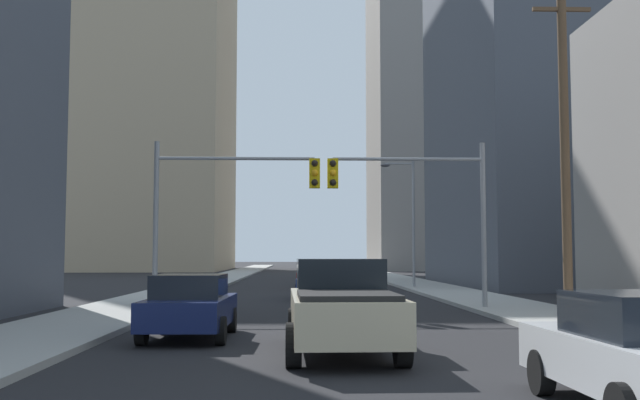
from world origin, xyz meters
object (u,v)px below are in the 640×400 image
Objects in this scene: sedan_blue at (317,282)px; traffic_signal_near_left at (230,194)px; pickup_truck_beige at (342,307)px; sedan_red at (312,275)px; sedan_navy at (190,306)px; traffic_signal_near_right at (414,195)px.

traffic_signal_near_left is at bearing -116.75° from sedan_blue.
pickup_truck_beige is 1.28× the size of sedan_red.
pickup_truck_beige is 1.29× the size of sedan_navy.
traffic_signal_near_right is (3.29, -6.50, 3.36)m from sedan_blue.
sedan_blue is at bearing 116.83° from traffic_signal_near_right.
traffic_signal_near_left and traffic_signal_near_right have the same top height.
sedan_blue is 0.70× the size of traffic_signal_near_right.
sedan_red is 0.71× the size of traffic_signal_near_right.
traffic_signal_near_left is at bearing 180.00° from traffic_signal_near_right.
sedan_blue and sedan_red have the same top height.
traffic_signal_near_right reaches higher than pickup_truck_beige.
sedan_red is 0.71× the size of traffic_signal_near_left.
sedan_blue is at bearing 63.25° from traffic_signal_near_left.
traffic_signal_near_left reaches higher than sedan_red.
pickup_truck_beige is 0.91× the size of traffic_signal_near_right.
sedan_navy and sedan_blue have the same top height.
traffic_signal_near_left is at bearing 89.09° from sedan_navy.
pickup_truck_beige is at bearing -89.93° from sedan_red.
traffic_signal_near_right is (6.56, -0.00, -0.01)m from traffic_signal_near_left.
sedan_red is 18.74m from traffic_signal_near_right.
sedan_red is at bearing 79.75° from traffic_signal_near_left.
sedan_navy is at bearing -97.34° from sedan_red.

